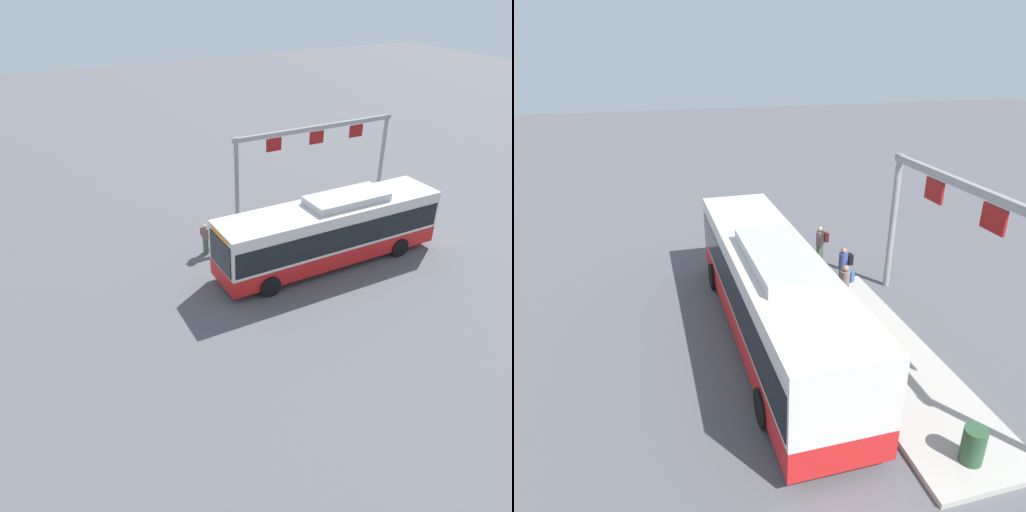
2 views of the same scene
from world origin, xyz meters
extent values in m
plane|color=#56565B|center=(0.00, 0.00, 0.00)|extent=(120.00, 120.00, 0.00)
cube|color=#B2ADA3|center=(-1.88, -3.10, 0.08)|extent=(10.00, 2.80, 0.16)
cube|color=red|center=(0.00, 0.00, 0.77)|extent=(11.52, 2.56, 0.85)
cube|color=silver|center=(0.00, 0.00, 2.15)|extent=(11.52, 2.56, 1.90)
cube|color=black|center=(0.00, 0.00, 1.95)|extent=(11.29, 2.59, 1.20)
cube|color=black|center=(5.77, 0.03, 2.05)|extent=(0.05, 2.13, 1.50)
cube|color=#B7B7BC|center=(-0.86, 0.00, 3.28)|extent=(4.03, 1.77, 0.36)
cube|color=orange|center=(5.70, 0.03, 2.90)|extent=(0.13, 1.75, 0.28)
cylinder|color=black|center=(3.95, 1.22, 0.50)|extent=(1.00, 0.30, 1.00)
cylinder|color=black|center=(3.96, -1.18, 0.50)|extent=(1.00, 0.30, 1.00)
cylinder|color=black|center=(-3.56, 1.18, 0.50)|extent=(1.00, 0.30, 1.00)
cylinder|color=black|center=(-3.55, -1.22, 0.50)|extent=(1.00, 0.30, 1.00)
cylinder|color=#476B4C|center=(5.04, -3.56, 0.42)|extent=(0.29, 0.29, 0.85)
cylinder|color=slate|center=(5.04, -3.56, 1.15)|extent=(0.35, 0.35, 0.60)
sphere|color=tan|center=(5.04, -3.56, 1.56)|extent=(0.22, 0.22, 0.22)
cube|color=maroon|center=(5.03, -3.82, 1.18)|extent=(0.29, 0.19, 0.40)
cylinder|color=#476B4C|center=(2.33, -3.44, 0.58)|extent=(0.30, 0.30, 0.85)
cylinder|color=#334C8C|center=(2.33, -3.44, 1.31)|extent=(0.36, 0.36, 0.60)
sphere|color=#9E755B|center=(2.33, -3.44, 1.72)|extent=(0.22, 0.22, 0.22)
cube|color=#26262D|center=(2.35, -3.70, 1.34)|extent=(0.29, 0.20, 0.40)
cylinder|color=maroon|center=(0.92, -2.89, 0.58)|extent=(0.38, 0.38, 0.85)
cylinder|color=slate|center=(0.92, -2.89, 1.31)|extent=(0.46, 0.46, 0.60)
sphere|color=#9E755B|center=(0.92, -2.89, 1.72)|extent=(0.22, 0.22, 0.22)
cube|color=#335993|center=(1.04, -3.12, 1.34)|extent=(0.33, 0.29, 0.40)
cylinder|color=gray|center=(-7.61, -5.36, 2.60)|extent=(0.24, 0.24, 5.20)
cylinder|color=gray|center=(2.36, -5.36, 2.60)|extent=(0.24, 0.24, 5.20)
cube|color=gray|center=(-2.62, -5.36, 5.05)|extent=(10.37, 0.20, 0.24)
cube|color=maroon|center=(-5.36, -5.36, 4.50)|extent=(0.90, 0.08, 0.70)
cube|color=maroon|center=(-2.62, -5.36, 4.50)|extent=(0.90, 0.08, 0.70)
cube|color=maroon|center=(0.12, -5.36, 4.50)|extent=(0.90, 0.08, 0.70)
cylinder|color=#2D5133|center=(-6.05, -2.96, 0.61)|extent=(0.52, 0.52, 0.90)
camera|label=1|loc=(12.90, 17.01, 12.86)|focal=34.53mm
camera|label=2|loc=(-12.35, 3.43, 8.70)|focal=33.01mm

